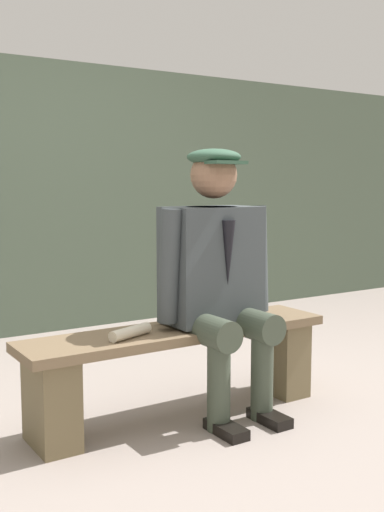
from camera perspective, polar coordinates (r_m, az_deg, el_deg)
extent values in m
plane|color=gray|center=(3.20, -1.19, -14.47)|extent=(30.00, 30.00, 0.00)
cube|color=brown|center=(3.07, -1.21, -7.02)|extent=(1.59, 0.36, 0.05)
cube|color=brown|center=(3.51, 8.13, -9.14)|extent=(0.17, 0.31, 0.40)
cube|color=brown|center=(2.86, -12.80, -12.92)|extent=(0.17, 0.31, 0.40)
cube|color=#3D4548|center=(3.11, 1.77, -0.76)|extent=(0.47, 0.28, 0.58)
cylinder|color=#1E2338|center=(3.09, 1.79, 4.01)|extent=(0.26, 0.26, 0.06)
cone|color=black|center=(2.99, 3.34, 0.27)|extent=(0.07, 0.07, 0.32)
sphere|color=#8C664C|center=(3.07, 2.02, 7.46)|extent=(0.23, 0.23, 0.23)
ellipsoid|color=#2F503C|center=(3.07, 2.02, 9.08)|extent=(0.27, 0.27, 0.08)
cube|color=#2F503C|center=(2.99, 3.17, 8.59)|extent=(0.19, 0.10, 0.02)
cylinder|color=#3F493A|center=(3.14, 5.04, -6.08)|extent=(0.15, 0.43, 0.15)
cylinder|color=#3F493A|center=(3.10, 6.46, -10.67)|extent=(0.11, 0.11, 0.46)
cube|color=black|center=(3.13, 7.13, -14.54)|extent=(0.10, 0.24, 0.05)
cylinder|color=#3D4548|center=(3.24, 6.06, -0.24)|extent=(0.11, 0.14, 0.55)
cylinder|color=#3F493A|center=(2.99, 1.08, -6.70)|extent=(0.15, 0.43, 0.15)
cylinder|color=#3F493A|center=(2.95, 2.47, -11.54)|extent=(0.11, 0.11, 0.46)
cube|color=black|center=(2.98, 3.14, -15.61)|extent=(0.10, 0.24, 0.05)
cylinder|color=#3D4548|center=(2.94, -2.06, -0.91)|extent=(0.11, 0.15, 0.55)
cylinder|color=beige|center=(2.88, -5.68, -6.98)|extent=(0.24, 0.13, 0.05)
cube|color=#4B5B49|center=(4.96, -14.48, 5.18)|extent=(12.00, 0.24, 2.08)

